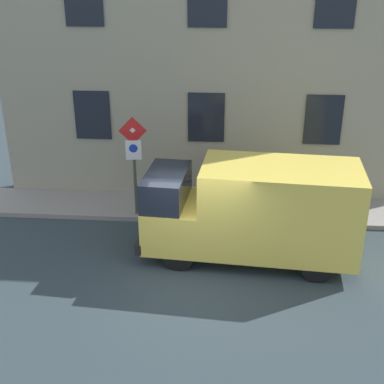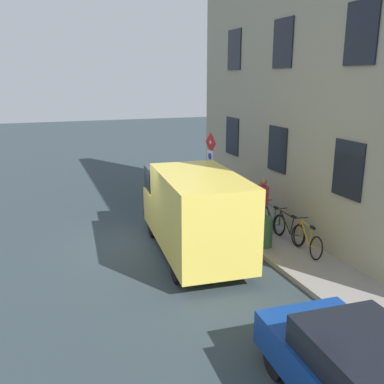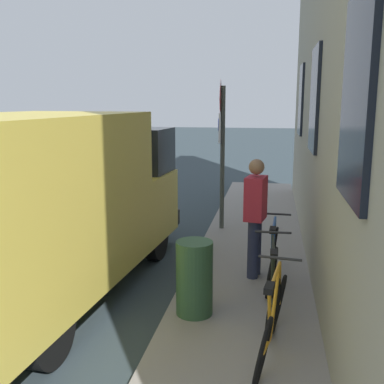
{
  "view_description": "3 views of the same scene",
  "coord_description": "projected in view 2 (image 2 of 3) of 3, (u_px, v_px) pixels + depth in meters",
  "views": [
    {
      "loc": [
        -10.53,
        -0.72,
        6.85
      ],
      "look_at": [
        2.46,
        0.27,
        1.1
      ],
      "focal_mm": 47.98,
      "sensor_mm": 36.0,
      "label": 1
    },
    {
      "loc": [
        -3.11,
        -12.25,
        5.0
      ],
      "look_at": [
        1.61,
        0.5,
        1.34
      ],
      "focal_mm": 39.99,
      "sensor_mm": 36.0,
      "label": 2
    },
    {
      "loc": [
        3.89,
        -6.95,
        2.66
      ],
      "look_at": [
        2.49,
        0.99,
        1.05
      ],
      "focal_mm": 42.86,
      "sensor_mm": 36.0,
      "label": 3
    }
  ],
  "objects": [
    {
      "name": "ground_plane",
      "position": [
        150.0,
        241.0,
        13.44
      ],
      "size": [
        80.0,
        80.0,
        0.0
      ],
      "primitive_type": "plane",
      "color": "#2F3B40"
    },
    {
      "name": "sidewalk_slab",
      "position": [
        251.0,
        226.0,
        14.62
      ],
      "size": [
        1.81,
        14.65,
        0.14
      ],
      "primitive_type": "cube",
      "color": "gray",
      "rests_on": "ground_plane"
    },
    {
      "name": "building_facade",
      "position": [
        290.0,
        103.0,
        13.97
      ],
      "size": [
        0.75,
        12.65,
        8.37
      ],
      "color": "gray",
      "rests_on": "ground_plane"
    },
    {
      "name": "sign_post_stacked",
      "position": [
        211.0,
        160.0,
        15.64
      ],
      "size": [
        0.17,
        0.56,
        2.84
      ],
      "color": "#474C47",
      "rests_on": "sidewalk_slab"
    },
    {
      "name": "delivery_van",
      "position": [
        194.0,
        210.0,
        12.16
      ],
      "size": [
        2.42,
        5.47,
        2.5
      ],
      "rotation": [
        0.0,
        0.0,
        1.49
      ],
      "color": "#EED151",
      "rests_on": "ground_plane"
    },
    {
      "name": "parked_hatchback",
      "position": [
        371.0,
        384.0,
        6.15
      ],
      "size": [
        1.97,
        4.09,
        1.38
      ],
      "rotation": [
        0.0,
        0.0,
        1.51
      ],
      "color": "navy",
      "rests_on": "ground_plane"
    },
    {
      "name": "bicycle_orange",
      "position": [
        307.0,
        240.0,
        12.19
      ],
      "size": [
        0.49,
        1.71,
        0.89
      ],
      "rotation": [
        0.0,
        0.0,
        1.43
      ],
      "color": "black",
      "rests_on": "sidewalk_slab"
    },
    {
      "name": "bicycle_black",
      "position": [
        288.0,
        229.0,
        13.08
      ],
      "size": [
        0.46,
        1.71,
        0.89
      ],
      "rotation": [
        0.0,
        0.0,
        1.59
      ],
      "color": "black",
      "rests_on": "sidewalk_slab"
    },
    {
      "name": "bicycle_blue",
      "position": [
        272.0,
        219.0,
        13.97
      ],
      "size": [
        0.46,
        1.71,
        0.89
      ],
      "rotation": [
        0.0,
        0.0,
        1.52
      ],
      "color": "black",
      "rests_on": "sidewalk_slab"
    },
    {
      "name": "pedestrian",
      "position": [
        262.0,
        202.0,
        13.91
      ],
      "size": [
        0.33,
        0.44,
        1.72
      ],
      "rotation": [
        0.0,
        0.0,
        2.96
      ],
      "color": "#262B47",
      "rests_on": "sidewalk_slab"
    },
    {
      "name": "litter_bin",
      "position": [
        265.0,
        232.0,
        12.59
      ],
      "size": [
        0.44,
        0.44,
        0.9
      ],
      "primitive_type": "cylinder",
      "color": "#2D5133",
      "rests_on": "sidewalk_slab"
    }
  ]
}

